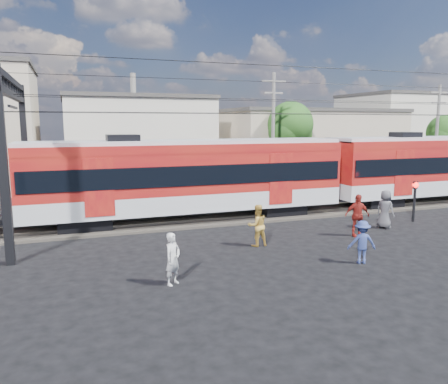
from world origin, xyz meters
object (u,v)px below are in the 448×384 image
at_px(pedestrian_c, 362,242).
at_px(crossing_signal, 415,194).
at_px(commuter_train, 192,175).
at_px(pedestrian_a, 173,259).

xyz_separation_m(pedestrian_c, crossing_signal, (6.76, 4.70, 0.67)).
xyz_separation_m(commuter_train, crossing_signal, (10.62, -3.96, -0.95)).
bearing_deg(commuter_train, pedestrian_c, -65.94).
relative_size(commuter_train, crossing_signal, 23.98).
relative_size(pedestrian_a, pedestrian_c, 1.06).
bearing_deg(crossing_signal, commuter_train, 159.58).
bearing_deg(pedestrian_a, commuter_train, 32.04).
xyz_separation_m(pedestrian_a, crossing_signal, (13.65, 4.44, 0.62)).
bearing_deg(pedestrian_c, pedestrian_a, 16.35).
bearing_deg(crossing_signal, pedestrian_c, -145.22).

